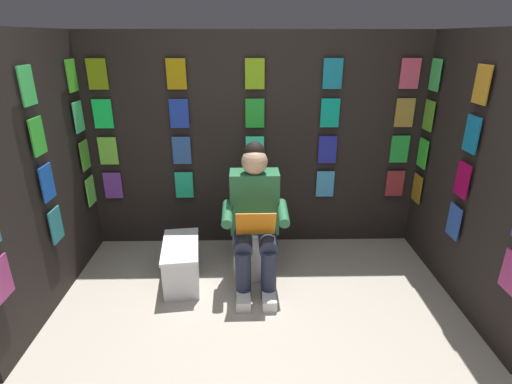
# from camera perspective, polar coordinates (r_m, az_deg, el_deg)

# --- Properties ---
(ground_plane) EXTENTS (30.00, 30.00, 0.00)m
(ground_plane) POSITION_cam_1_polar(r_m,az_deg,el_deg) (2.68, 0.62, -25.37)
(ground_plane) COLOR #B2A899
(display_wall_back) EXTENTS (3.22, 0.14, 2.02)m
(display_wall_back) POSITION_cam_1_polar(r_m,az_deg,el_deg) (3.78, -0.19, 7.04)
(display_wall_back) COLOR black
(display_wall_back) RESTS_ON ground
(display_wall_left) EXTENTS (0.14, 1.78, 2.02)m
(display_wall_left) POSITION_cam_1_polar(r_m,az_deg,el_deg) (3.33, 29.07, 2.25)
(display_wall_left) COLOR black
(display_wall_left) RESTS_ON ground
(display_wall_right) EXTENTS (0.14, 1.78, 2.02)m
(display_wall_right) POSITION_cam_1_polar(r_m,az_deg,el_deg) (3.27, -29.38, 1.85)
(display_wall_right) COLOR black
(display_wall_right) RESTS_ON ground
(toilet) EXTENTS (0.41, 0.56, 0.77)m
(toilet) POSITION_cam_1_polar(r_m,az_deg,el_deg) (3.52, -0.26, -6.05)
(toilet) COLOR white
(toilet) RESTS_ON ground
(person_reading) EXTENTS (0.53, 0.68, 1.19)m
(person_reading) POSITION_cam_1_polar(r_m,az_deg,el_deg) (3.20, -0.16, -3.59)
(person_reading) COLOR #286B42
(person_reading) RESTS_ON ground
(comic_longbox_near) EXTENTS (0.36, 0.62, 0.36)m
(comic_longbox_near) POSITION_cam_1_polar(r_m,az_deg,el_deg) (3.43, -10.70, -10.06)
(comic_longbox_near) COLOR silver
(comic_longbox_near) RESTS_ON ground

